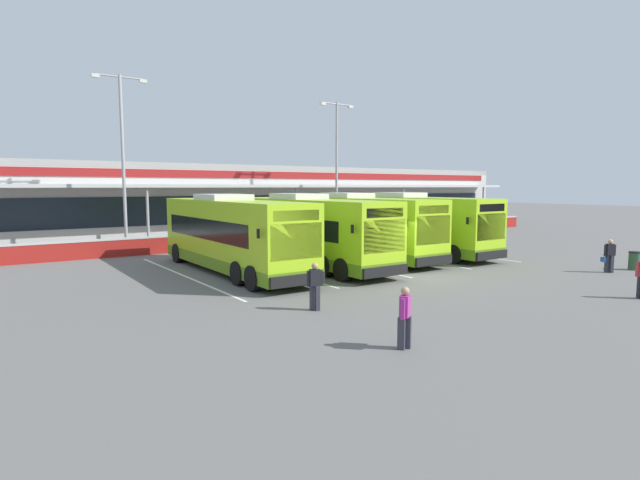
# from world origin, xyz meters

# --- Properties ---
(ground_plane) EXTENTS (200.00, 200.00, 0.00)m
(ground_plane) POSITION_xyz_m (0.00, 0.00, 0.00)
(ground_plane) COLOR #605E5B
(terminal_building) EXTENTS (70.00, 13.00, 6.00)m
(terminal_building) POSITION_xyz_m (-0.00, 26.91, 3.01)
(terminal_building) COLOR #B7B7B2
(terminal_building) RESTS_ON ground
(red_barrier_wall) EXTENTS (60.00, 0.40, 1.10)m
(red_barrier_wall) POSITION_xyz_m (0.00, 14.50, 0.56)
(red_barrier_wall) COLOR maroon
(red_barrier_wall) RESTS_ON ground
(coach_bus_leftmost) EXTENTS (2.99, 12.18, 3.78)m
(coach_bus_leftmost) POSITION_xyz_m (-6.09, 5.65, 1.79)
(coach_bus_leftmost) COLOR #9ED11E
(coach_bus_leftmost) RESTS_ON ground
(coach_bus_left_centre) EXTENTS (2.99, 12.18, 3.78)m
(coach_bus_left_centre) POSITION_xyz_m (-1.92, 5.24, 1.79)
(coach_bus_left_centre) COLOR #9ED11E
(coach_bus_left_centre) RESTS_ON ground
(coach_bus_centre) EXTENTS (2.99, 12.18, 3.78)m
(coach_bus_centre) POSITION_xyz_m (2.12, 6.19, 1.79)
(coach_bus_centre) COLOR #9ED11E
(coach_bus_centre) RESTS_ON ground
(coach_bus_right_centre) EXTENTS (2.99, 12.18, 3.78)m
(coach_bus_right_centre) POSITION_xyz_m (6.11, 5.81, 1.79)
(coach_bus_right_centre) COLOR #9ED11E
(coach_bus_right_centre) RESTS_ON ground
(bay_stripe_far_west) EXTENTS (0.14, 13.00, 0.01)m
(bay_stripe_far_west) POSITION_xyz_m (-8.40, 6.00, 0.00)
(bay_stripe_far_west) COLOR silver
(bay_stripe_far_west) RESTS_ON ground
(bay_stripe_west) EXTENTS (0.14, 13.00, 0.01)m
(bay_stripe_west) POSITION_xyz_m (-4.20, 6.00, 0.00)
(bay_stripe_west) COLOR silver
(bay_stripe_west) RESTS_ON ground
(bay_stripe_mid_west) EXTENTS (0.14, 13.00, 0.01)m
(bay_stripe_mid_west) POSITION_xyz_m (0.00, 6.00, 0.00)
(bay_stripe_mid_west) COLOR silver
(bay_stripe_mid_west) RESTS_ON ground
(bay_stripe_centre) EXTENTS (0.14, 13.00, 0.01)m
(bay_stripe_centre) POSITION_xyz_m (4.20, 6.00, 0.00)
(bay_stripe_centre) COLOR silver
(bay_stripe_centre) RESTS_ON ground
(bay_stripe_mid_east) EXTENTS (0.14, 13.00, 0.01)m
(bay_stripe_mid_east) POSITION_xyz_m (8.40, 6.00, 0.00)
(bay_stripe_mid_east) COLOR silver
(bay_stripe_mid_east) RESTS_ON ground
(pedestrian_with_handbag) EXTENTS (0.61, 0.54, 1.62)m
(pedestrian_with_handbag) POSITION_xyz_m (8.85, -4.90, 0.86)
(pedestrian_with_handbag) COLOR #33333D
(pedestrian_with_handbag) RESTS_ON ground
(pedestrian_in_dark_coat) EXTENTS (0.53, 0.39, 1.62)m
(pedestrian_in_dark_coat) POSITION_xyz_m (-7.05, -2.93, 0.87)
(pedestrian_in_dark_coat) COLOR #33333D
(pedestrian_in_dark_coat) RESTS_ON ground
(pedestrian_child) EXTENTS (0.50, 0.37, 1.62)m
(pedestrian_child) POSITION_xyz_m (-7.44, -7.59, 0.87)
(pedestrian_child) COLOR #33333D
(pedestrian_child) RESTS_ON ground
(lamp_post_west) EXTENTS (3.24, 0.28, 11.00)m
(lamp_post_west) POSITION_xyz_m (-8.42, 16.34, 6.29)
(lamp_post_west) COLOR #9E9EA3
(lamp_post_west) RESTS_ON ground
(lamp_post_centre) EXTENTS (3.24, 0.28, 11.00)m
(lamp_post_centre) POSITION_xyz_m (8.62, 16.91, 6.29)
(lamp_post_centre) COLOR #9E9EA3
(lamp_post_centre) RESTS_ON ground
(litter_bin) EXTENTS (0.54, 0.54, 0.93)m
(litter_bin) POSITION_xyz_m (10.71, -5.25, 0.47)
(litter_bin) COLOR #2D5133
(litter_bin) RESTS_ON ground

